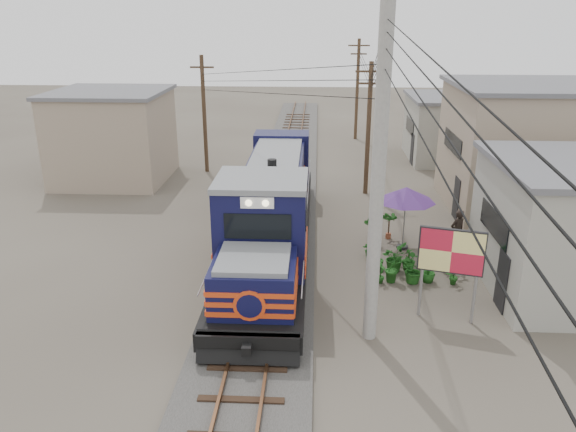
# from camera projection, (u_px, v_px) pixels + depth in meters

# --- Properties ---
(ground) EXTENTS (120.00, 120.00, 0.00)m
(ground) POSITION_uv_depth(u_px,v_px,m) (257.00, 325.00, 17.83)
(ground) COLOR #473F35
(ground) RESTS_ON ground
(ballast) EXTENTS (3.60, 70.00, 0.16)m
(ballast) POSITION_uv_depth(u_px,v_px,m) (278.00, 215.00, 27.18)
(ballast) COLOR #595651
(ballast) RESTS_ON ground
(track) EXTENTS (1.15, 70.00, 0.12)m
(track) POSITION_uv_depth(u_px,v_px,m) (278.00, 212.00, 27.12)
(track) COLOR #51331E
(track) RESTS_ON ground
(locomotive) EXTENTS (3.06, 16.64, 4.12)m
(locomotive) POSITION_uv_depth(u_px,v_px,m) (271.00, 210.00, 22.74)
(locomotive) COLOR black
(locomotive) RESTS_ON ground
(utility_pole_main) EXTENTS (0.40, 0.40, 10.00)m
(utility_pole_main) POSITION_uv_depth(u_px,v_px,m) (378.00, 180.00, 15.48)
(utility_pole_main) COLOR #9E9B93
(utility_pole_main) RESTS_ON ground
(wooden_pole_mid) EXTENTS (1.60, 0.24, 7.00)m
(wooden_pole_mid) POSITION_uv_depth(u_px,v_px,m) (368.00, 127.00, 29.48)
(wooden_pole_mid) COLOR #4C3826
(wooden_pole_mid) RESTS_ON ground
(wooden_pole_far) EXTENTS (1.60, 0.24, 7.50)m
(wooden_pole_far) POSITION_uv_depth(u_px,v_px,m) (357.00, 88.00, 42.51)
(wooden_pole_far) COLOR #4C3826
(wooden_pole_far) RESTS_ON ground
(wooden_pole_left) EXTENTS (1.60, 0.24, 7.00)m
(wooden_pole_left) POSITION_uv_depth(u_px,v_px,m) (204.00, 112.00, 33.70)
(wooden_pole_left) COLOR #4C3826
(wooden_pole_left) RESTS_ON ground
(power_lines) EXTENTS (9.65, 19.00, 3.30)m
(power_lines) POSITION_uv_depth(u_px,v_px,m) (271.00, 58.00, 23.21)
(power_lines) COLOR black
(power_lines) RESTS_ON ground
(shophouse_mid) EXTENTS (8.40, 7.35, 6.20)m
(shophouse_mid) POSITION_uv_depth(u_px,v_px,m) (536.00, 148.00, 27.41)
(shophouse_mid) COLOR gray
(shophouse_mid) RESTS_ON ground
(shophouse_back) EXTENTS (6.30, 6.30, 4.20)m
(shophouse_back) POSITION_uv_depth(u_px,v_px,m) (456.00, 128.00, 37.21)
(shophouse_back) COLOR gray
(shophouse_back) RESTS_ON ground
(shophouse_left) EXTENTS (6.30, 6.30, 5.20)m
(shophouse_left) POSITION_uv_depth(u_px,v_px,m) (113.00, 136.00, 32.43)
(shophouse_left) COLOR gray
(shophouse_left) RESTS_ON ground
(billboard) EXTENTS (1.98, 0.64, 3.12)m
(billboard) POSITION_uv_depth(u_px,v_px,m) (451.00, 254.00, 17.39)
(billboard) COLOR #99999E
(billboard) RESTS_ON ground
(market_umbrella) EXTENTS (3.00, 3.00, 2.68)m
(market_umbrella) POSITION_uv_depth(u_px,v_px,m) (406.00, 195.00, 22.80)
(market_umbrella) COLOR black
(market_umbrella) RESTS_ON ground
(vendor) EXTENTS (0.82, 0.73, 1.88)m
(vendor) POSITION_uv_depth(u_px,v_px,m) (457.00, 232.00, 22.82)
(vendor) COLOR black
(vendor) RESTS_ON ground
(plant_nursery) EXTENTS (3.52, 3.17, 1.13)m
(plant_nursery) POSITION_uv_depth(u_px,v_px,m) (406.00, 262.00, 21.08)
(plant_nursery) COLOR #1A5017
(plant_nursery) RESTS_ON ground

